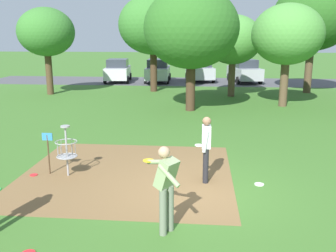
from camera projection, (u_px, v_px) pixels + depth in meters
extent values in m
plane|color=#3D6B28|center=(199.00, 191.00, 9.09)|extent=(160.00, 160.00, 0.00)
cube|color=brown|center=(127.00, 173.00, 10.26)|extent=(5.67, 5.37, 0.01)
cylinder|color=#9E9EA3|center=(67.00, 152.00, 9.94)|extent=(0.05, 0.05, 1.35)
cylinder|color=#9E9EA3|center=(65.00, 126.00, 9.77)|extent=(0.24, 0.24, 0.04)
torus|color=#9E9EA3|center=(66.00, 142.00, 9.87)|extent=(0.58, 0.58, 0.02)
torus|color=#9E9EA3|center=(67.00, 156.00, 9.97)|extent=(0.55, 0.55, 0.03)
cylinder|color=#9E9EA3|center=(67.00, 157.00, 9.97)|extent=(0.48, 0.48, 0.02)
cylinder|color=gray|center=(75.00, 149.00, 9.90)|extent=(0.01, 0.01, 0.40)
cylinder|color=gray|center=(75.00, 148.00, 10.04)|extent=(0.01, 0.01, 0.40)
cylinder|color=gray|center=(72.00, 147.00, 10.13)|extent=(0.01, 0.01, 0.40)
cylinder|color=gray|center=(67.00, 147.00, 10.14)|extent=(0.01, 0.01, 0.40)
cylinder|color=gray|center=(61.00, 147.00, 10.07)|extent=(0.01, 0.01, 0.40)
cylinder|color=gray|center=(58.00, 149.00, 9.94)|extent=(0.01, 0.01, 0.40)
cylinder|color=gray|center=(58.00, 150.00, 9.80)|extent=(0.01, 0.01, 0.40)
cylinder|color=gray|center=(61.00, 152.00, 9.71)|extent=(0.01, 0.01, 0.40)
cylinder|color=gray|center=(66.00, 152.00, 9.69)|extent=(0.01, 0.01, 0.40)
cylinder|color=gray|center=(72.00, 151.00, 9.77)|extent=(0.01, 0.01, 0.40)
cylinder|color=#4C3823|center=(49.00, 154.00, 10.11)|extent=(0.04, 0.04, 1.10)
cube|color=#3384C6|center=(47.00, 137.00, 9.99)|extent=(0.28, 0.03, 0.20)
cylinder|color=slate|center=(163.00, 212.00, 6.99)|extent=(0.14, 0.14, 0.92)
cylinder|color=slate|center=(170.00, 208.00, 7.16)|extent=(0.14, 0.14, 0.92)
cube|color=#93A875|center=(167.00, 173.00, 6.90)|extent=(0.52, 0.51, 0.60)
sphere|color=tan|center=(164.00, 152.00, 6.84)|extent=(0.22, 0.22, 0.22)
cylinder|color=#93A875|center=(159.00, 162.00, 7.18)|extent=(0.54, 0.39, 0.21)
cylinder|color=gold|center=(148.00, 160.00, 7.35)|extent=(0.22, 0.22, 0.02)
cylinder|color=#93A875|center=(169.00, 176.00, 6.66)|extent=(0.45, 0.33, 0.37)
cylinder|color=#232328|center=(206.00, 166.00, 9.49)|extent=(0.14, 0.14, 0.92)
cylinder|color=#232328|center=(206.00, 163.00, 9.71)|extent=(0.14, 0.14, 0.92)
cube|color=silver|center=(206.00, 137.00, 9.43)|extent=(0.23, 0.36, 0.56)
sphere|color=brown|center=(207.00, 121.00, 9.33)|extent=(0.22, 0.22, 0.22)
cylinder|color=silver|center=(206.00, 142.00, 9.26)|extent=(0.17, 0.09, 0.55)
cylinder|color=silver|center=(205.00, 138.00, 9.63)|extent=(0.17, 0.09, 0.55)
cylinder|color=white|center=(199.00, 145.00, 9.49)|extent=(0.22, 0.22, 0.02)
cylinder|color=white|center=(259.00, 184.00, 9.48)|extent=(0.24, 0.24, 0.02)
cylinder|color=#E53D99|center=(170.00, 167.00, 10.69)|extent=(0.26, 0.26, 0.02)
cylinder|color=red|center=(34.00, 175.00, 10.11)|extent=(0.20, 0.20, 0.02)
cylinder|color=brown|center=(309.00, 70.00, 24.53)|extent=(0.48, 0.48, 2.97)
ellipsoid|color=#285B1E|center=(313.00, 17.00, 23.74)|extent=(5.07, 5.07, 4.31)
cylinder|color=#4C3823|center=(49.00, 74.00, 23.90)|extent=(0.42, 0.42, 2.60)
ellipsoid|color=#38752D|center=(46.00, 32.00, 23.28)|extent=(3.52, 3.52, 3.00)
cylinder|color=brown|center=(232.00, 79.00, 23.15)|extent=(0.42, 0.42, 2.15)
ellipsoid|color=#4C8E3D|center=(233.00, 40.00, 22.59)|extent=(3.48, 3.48, 2.96)
cylinder|color=brown|center=(284.00, 84.00, 19.83)|extent=(0.43, 0.43, 2.38)
ellipsoid|color=#4C8E3D|center=(287.00, 34.00, 19.22)|extent=(3.67, 3.67, 3.12)
cylinder|color=#422D1E|center=(154.00, 72.00, 25.20)|extent=(0.46, 0.46, 2.68)
ellipsoid|color=#38752D|center=(153.00, 25.00, 24.49)|extent=(4.56, 4.56, 3.88)
cylinder|color=#422D1E|center=(190.00, 88.00, 18.69)|extent=(0.46, 0.46, 2.32)
ellipsoid|color=#2D6623|center=(191.00, 28.00, 18.02)|extent=(4.62, 4.62, 3.92)
cube|color=#4C4C51|center=(202.00, 82.00, 30.82)|extent=(36.00, 6.00, 0.01)
cube|color=silver|center=(118.00, 73.00, 30.69)|extent=(2.24, 4.37, 0.90)
cube|color=#2D333D|center=(118.00, 63.00, 30.51)|extent=(1.81, 2.34, 0.64)
cylinder|color=black|center=(109.00, 76.00, 32.05)|extent=(0.24, 0.62, 0.60)
cylinder|color=black|center=(130.00, 76.00, 32.08)|extent=(0.24, 0.62, 0.60)
cylinder|color=black|center=(105.00, 80.00, 29.52)|extent=(0.24, 0.62, 0.60)
cylinder|color=black|center=(128.00, 80.00, 29.55)|extent=(0.24, 0.62, 0.60)
cube|color=#B2B7BC|center=(158.00, 73.00, 30.55)|extent=(1.97, 4.27, 0.90)
cube|color=#2D333D|center=(158.00, 63.00, 30.37)|extent=(1.67, 2.25, 0.64)
cylinder|color=black|center=(149.00, 76.00, 31.96)|extent=(0.20, 0.61, 0.60)
cylinder|color=black|center=(170.00, 77.00, 31.87)|extent=(0.20, 0.61, 0.60)
cylinder|color=black|center=(145.00, 80.00, 29.43)|extent=(0.20, 0.61, 0.60)
cylinder|color=black|center=(168.00, 80.00, 29.35)|extent=(0.20, 0.61, 0.60)
cube|color=#B2B7BC|center=(200.00, 72.00, 31.10)|extent=(2.53, 4.46, 0.90)
cube|color=#2D333D|center=(200.00, 63.00, 30.92)|extent=(1.95, 2.43, 0.64)
cylinder|color=black|center=(187.00, 76.00, 32.39)|extent=(0.29, 0.62, 0.60)
cylinder|color=black|center=(207.00, 76.00, 32.55)|extent=(0.29, 0.62, 0.60)
cylinder|color=black|center=(191.00, 79.00, 29.87)|extent=(0.29, 0.62, 0.60)
cylinder|color=black|center=(213.00, 79.00, 30.02)|extent=(0.29, 0.62, 0.60)
cube|color=#B2B7BC|center=(244.00, 73.00, 30.34)|extent=(2.62, 4.48, 0.90)
cube|color=#2D333D|center=(245.00, 63.00, 30.16)|extent=(2.00, 2.46, 0.64)
cylinder|color=black|center=(229.00, 77.00, 31.60)|extent=(0.30, 0.62, 0.60)
cylinder|color=black|center=(250.00, 77.00, 31.80)|extent=(0.30, 0.62, 0.60)
cylinder|color=black|center=(238.00, 80.00, 29.09)|extent=(0.30, 0.62, 0.60)
cylinder|color=black|center=(260.00, 80.00, 29.29)|extent=(0.30, 0.62, 0.60)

